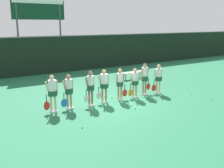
% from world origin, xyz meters
% --- Properties ---
extents(ground_plane, '(140.00, 140.00, 0.00)m').
position_xyz_m(ground_plane, '(0.00, 0.00, 0.00)').
color(ground_plane, '#26724C').
extents(fence_windscreen, '(60.00, 0.08, 2.93)m').
position_xyz_m(fence_windscreen, '(0.00, 8.98, 1.48)').
color(fence_windscreen, black).
rests_on(fence_windscreen, ground_plane).
extents(scoreboard, '(4.23, 0.15, 5.69)m').
position_xyz_m(scoreboard, '(-0.17, 10.42, 4.49)').
color(scoreboard, '#515156').
rests_on(scoreboard, ground_plane).
extents(bench_courtside, '(2.05, 0.59, 0.47)m').
position_xyz_m(bench_courtside, '(4.37, 3.98, 0.41)').
color(bench_courtside, '#B2B2B7').
rests_on(bench_courtside, ground_plane).
extents(player_0, '(0.68, 0.41, 1.70)m').
position_xyz_m(player_0, '(-3.09, -0.00, 1.01)').
color(player_0, beige).
rests_on(player_0, ground_plane).
extents(player_1, '(0.66, 0.37, 1.64)m').
position_xyz_m(player_1, '(-2.30, 0.05, 0.96)').
color(player_1, tan).
rests_on(player_1, ground_plane).
extents(player_2, '(0.62, 0.36, 1.72)m').
position_xyz_m(player_2, '(-1.26, -0.09, 1.02)').
color(player_2, '#8C664C').
rests_on(player_2, ground_plane).
extents(player_3, '(0.70, 0.41, 1.69)m').
position_xyz_m(player_3, '(-0.45, 0.00, 1.01)').
color(player_3, tan).
rests_on(player_3, ground_plane).
extents(player_4, '(0.61, 0.34, 1.65)m').
position_xyz_m(player_4, '(0.49, -0.03, 0.97)').
color(player_4, tan).
rests_on(player_4, ground_plane).
extents(player_5, '(0.66, 0.38, 1.60)m').
position_xyz_m(player_5, '(1.37, -0.10, 0.94)').
color(player_5, tan).
rests_on(player_5, ground_plane).
extents(player_6, '(0.66, 0.38, 1.78)m').
position_xyz_m(player_6, '(2.18, 0.08, 1.05)').
color(player_6, tan).
rests_on(player_6, ground_plane).
extents(player_7, '(0.69, 0.39, 1.65)m').
position_xyz_m(player_7, '(3.02, -0.10, 0.98)').
color(player_7, beige).
rests_on(player_7, ground_plane).
extents(tennis_ball_0, '(0.06, 0.06, 0.06)m').
position_xyz_m(tennis_ball_0, '(2.65, -0.75, 0.03)').
color(tennis_ball_0, '#CCE033').
rests_on(tennis_ball_0, ground_plane).
extents(tennis_ball_1, '(0.07, 0.07, 0.07)m').
position_xyz_m(tennis_ball_1, '(2.83, 0.95, 0.04)').
color(tennis_ball_1, '#CCE033').
rests_on(tennis_ball_1, ground_plane).
extents(tennis_ball_2, '(0.07, 0.07, 0.07)m').
position_xyz_m(tennis_ball_2, '(2.24, 0.79, 0.04)').
color(tennis_ball_2, '#CCE033').
rests_on(tennis_ball_2, ground_plane).
extents(tennis_ball_3, '(0.07, 0.07, 0.07)m').
position_xyz_m(tennis_ball_3, '(0.13, 0.99, 0.04)').
color(tennis_ball_3, '#CCE033').
rests_on(tennis_ball_3, ground_plane).
extents(tennis_ball_4, '(0.07, 0.07, 0.07)m').
position_xyz_m(tennis_ball_4, '(0.33, 0.50, 0.03)').
color(tennis_ball_4, '#CCE033').
rests_on(tennis_ball_4, ground_plane).
extents(tennis_ball_5, '(0.07, 0.07, 0.07)m').
position_xyz_m(tennis_ball_5, '(0.25, 0.87, 0.03)').
color(tennis_ball_5, '#CCE033').
rests_on(tennis_ball_5, ground_plane).
extents(tennis_ball_6, '(0.07, 0.07, 0.07)m').
position_xyz_m(tennis_ball_6, '(0.24, -1.61, 0.03)').
color(tennis_ball_6, '#CCE033').
rests_on(tennis_ball_6, ground_plane).
extents(tennis_ball_7, '(0.07, 0.07, 0.07)m').
position_xyz_m(tennis_ball_7, '(4.56, -2.49, 0.04)').
color(tennis_ball_7, '#CCE033').
rests_on(tennis_ball_7, ground_plane).
extents(tennis_ball_8, '(0.07, 0.07, 0.07)m').
position_xyz_m(tennis_ball_8, '(-2.82, -2.33, 0.03)').
color(tennis_ball_8, '#CCE033').
rests_on(tennis_ball_8, ground_plane).
extents(tennis_ball_9, '(0.07, 0.07, 0.07)m').
position_xyz_m(tennis_ball_9, '(2.61, 0.56, 0.03)').
color(tennis_ball_9, '#CCE033').
rests_on(tennis_ball_9, ground_plane).
extents(tennis_ball_10, '(0.07, 0.07, 0.07)m').
position_xyz_m(tennis_ball_10, '(-1.92, 0.74, 0.03)').
color(tennis_ball_10, '#CCE033').
rests_on(tennis_ball_10, ground_plane).
extents(tennis_ball_11, '(0.07, 0.07, 0.07)m').
position_xyz_m(tennis_ball_11, '(4.22, -1.50, 0.03)').
color(tennis_ball_11, '#CCE033').
rests_on(tennis_ball_11, ground_plane).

